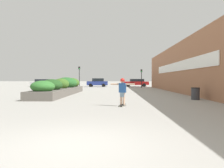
{
  "coord_description": "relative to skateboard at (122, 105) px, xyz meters",
  "views": [
    {
      "loc": [
        0.91,
        -4.59,
        1.42
      ],
      "look_at": [
        0.36,
        18.1,
        0.92
      ],
      "focal_mm": 35.0,
      "sensor_mm": 36.0,
      "label": 1
    }
  ],
  "objects": [
    {
      "name": "car_center_left",
      "position": [
        -14.2,
        29.51,
        0.69
      ],
      "size": [
        4.74,
        1.85,
        1.43
      ],
      "rotation": [
        0.0,
        0.0,
        -1.57
      ],
      "color": "#BCBCC1",
      "rests_on": "ground_plane"
    },
    {
      "name": "traffic_light_right",
      "position": [
        3.73,
        24.71,
        2.05
      ],
      "size": [
        0.28,
        0.3,
        3.06
      ],
      "color": "black",
      "rests_on": "ground_plane"
    },
    {
      "name": "ground_plane",
      "position": [
        -1.18,
        -6.82,
        -0.07
      ],
      "size": [
        300.0,
        300.0,
        0.0
      ],
      "primitive_type": "plane",
      "color": "#A3A099"
    },
    {
      "name": "traffic_light_left",
      "position": [
        -6.59,
        24.7,
        2.34
      ],
      "size": [
        0.28,
        0.3,
        3.54
      ],
      "color": "black",
      "rests_on": "ground_plane"
    },
    {
      "name": "skateboard",
      "position": [
        0.0,
        0.0,
        0.0
      ],
      "size": [
        0.41,
        0.74,
        0.09
      ],
      "rotation": [
        0.0,
        0.0,
        -0.31
      ],
      "color": "black",
      "rests_on": "ground_plane"
    },
    {
      "name": "car_center_right",
      "position": [
        -3.96,
        29.44,
        0.75
      ],
      "size": [
        3.85,
        1.84,
        1.58
      ],
      "rotation": [
        0.0,
        0.0,
        1.57
      ],
      "color": "navy",
      "rests_on": "ground_plane"
    },
    {
      "name": "planter_box",
      "position": [
        -5.44,
        8.75,
        0.59
      ],
      "size": [
        2.19,
        12.12,
        1.61
      ],
      "color": "#605B54",
      "rests_on": "ground_plane"
    },
    {
      "name": "car_leftmost",
      "position": [
        3.33,
        30.48,
        0.72
      ],
      "size": [
        4.79,
        1.96,
        1.47
      ],
      "rotation": [
        0.0,
        0.0,
        1.57
      ],
      "color": "maroon",
      "rests_on": "ground_plane"
    },
    {
      "name": "building_wall_right",
      "position": [
        6.24,
        8.43,
        2.52
      ],
      "size": [
        0.67,
        39.45,
        5.17
      ],
      "color": "#9E6647",
      "rests_on": "ground_plane"
    },
    {
      "name": "skateboarder",
      "position": [
        0.0,
        0.0,
        0.86
      ],
      "size": [
        1.26,
        0.47,
        1.39
      ],
      "rotation": [
        0.0,
        0.0,
        -0.31
      ],
      "color": "tan",
      "rests_on": "skateboard"
    },
    {
      "name": "trash_bin",
      "position": [
        5.14,
        3.79,
        0.36
      ],
      "size": [
        0.59,
        0.59,
        0.84
      ],
      "color": "#38383D",
      "rests_on": "ground_plane"
    }
  ]
}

